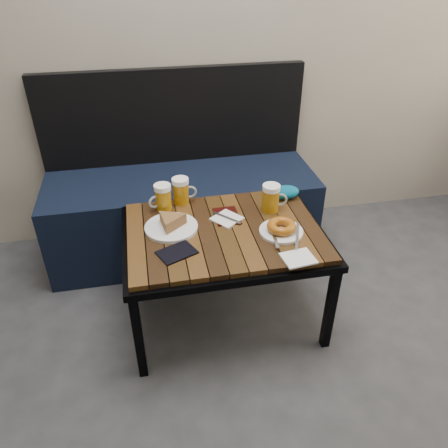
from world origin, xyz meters
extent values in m
cube|color=black|center=(0.13, 1.74, 0.23)|extent=(1.40, 0.50, 0.45)
cube|color=black|center=(0.13, 1.97, 0.70)|extent=(1.40, 0.05, 0.50)
cube|color=black|center=(-0.14, 0.91, 0.21)|extent=(0.04, 0.03, 0.42)
cube|color=black|center=(0.64, 0.91, 0.21)|extent=(0.03, 0.03, 0.42)
cube|color=black|center=(-0.14, 1.47, 0.21)|extent=(0.04, 0.04, 0.42)
cube|color=black|center=(0.64, 1.47, 0.21)|extent=(0.03, 0.04, 0.42)
cube|color=black|center=(0.25, 1.19, 0.43)|extent=(0.84, 0.62, 0.03)
cube|color=#391F0D|center=(0.25, 1.19, 0.46)|extent=(0.80, 0.58, 0.02)
cylinder|color=#A56E0D|center=(0.02, 1.41, 0.52)|extent=(0.09, 0.09, 0.10)
cylinder|color=white|center=(0.02, 1.41, 0.58)|extent=(0.07, 0.07, 0.02)
torus|color=#8C999E|center=(-0.02, 1.39, 0.52)|extent=(0.06, 0.03, 0.06)
cylinder|color=#A56E0D|center=(0.10, 1.45, 0.52)|extent=(0.07, 0.07, 0.10)
cylinder|color=white|center=(0.10, 1.45, 0.58)|extent=(0.08, 0.08, 0.02)
torus|color=#8C999E|center=(0.14, 1.45, 0.52)|extent=(0.06, 0.01, 0.06)
cylinder|color=#A56E0D|center=(0.48, 1.30, 0.52)|extent=(0.08, 0.08, 0.10)
cylinder|color=white|center=(0.48, 1.30, 0.59)|extent=(0.08, 0.08, 0.02)
torus|color=#8C999E|center=(0.52, 1.30, 0.52)|extent=(0.06, 0.02, 0.06)
cylinder|color=white|center=(0.03, 1.24, 0.48)|extent=(0.22, 0.22, 0.01)
cylinder|color=white|center=(0.47, 1.12, 0.48)|extent=(0.18, 0.18, 0.01)
torus|color=#87400C|center=(0.47, 1.12, 0.50)|extent=(0.12, 0.12, 0.04)
cube|color=#A5A8AD|center=(0.53, 1.07, 0.49)|extent=(0.08, 0.18, 0.00)
cube|color=#A5A8AD|center=(0.43, 1.07, 0.49)|extent=(0.03, 0.14, 0.00)
cube|color=white|center=(0.28, 1.26, 0.48)|extent=(0.15, 0.15, 0.01)
cube|color=#A5A8AD|center=(0.28, 1.26, 0.48)|extent=(0.11, 0.12, 0.00)
cube|color=white|center=(0.48, 0.94, 0.48)|extent=(0.13, 0.11, 0.01)
cube|color=black|center=(0.04, 1.07, 0.48)|extent=(0.17, 0.15, 0.01)
cube|color=black|center=(0.28, 1.29, 0.48)|extent=(0.10, 0.14, 0.01)
ellipsoid|color=#054F84|center=(0.58, 1.40, 0.50)|extent=(0.14, 0.09, 0.06)
camera|label=1|loc=(-0.05, -0.29, 1.49)|focal=35.00mm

